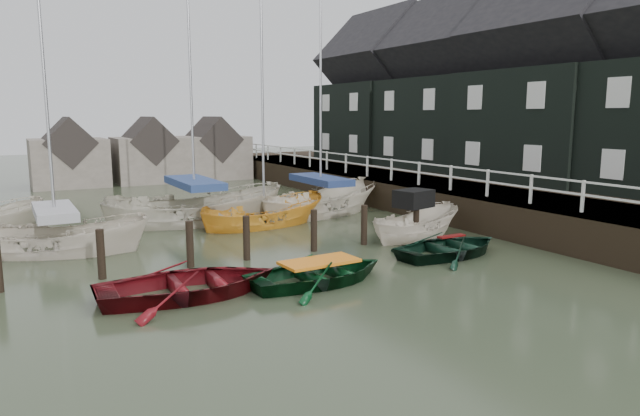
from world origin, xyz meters
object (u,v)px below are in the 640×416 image
sailboat_c (264,225)px  sailboat_d (321,213)px  rowboat_red (190,296)px  sailboat_a (58,251)px  rowboat_dkgreen (451,255)px  motorboat (416,236)px  sailboat_b (196,222)px  rowboat_green (319,283)px

sailboat_c → sailboat_d: size_ratio=0.94×
rowboat_red → sailboat_a: sailboat_a is taller
sailboat_a → sailboat_c: bearing=-59.6°
rowboat_red → sailboat_d: size_ratio=0.40×
sailboat_d → rowboat_red: bearing=119.9°
rowboat_dkgreen → motorboat: 2.69m
motorboat → sailboat_a: bearing=57.6°
sailboat_b → rowboat_dkgreen: bearing=-140.8°
sailboat_a → sailboat_c: (7.89, 1.07, -0.05)m
rowboat_dkgreen → sailboat_d: (0.13, 8.89, 0.06)m
rowboat_green → motorboat: (5.87, 3.21, 0.09)m
rowboat_green → motorboat: bearing=-64.1°
rowboat_dkgreen → sailboat_d: bearing=-5.0°
rowboat_green → rowboat_dkgreen: bearing=-86.2°
rowboat_dkgreen → motorboat: motorboat is taller
rowboat_dkgreen → rowboat_red: bearing=86.0°
rowboat_red → sailboat_b: (3.05, 9.54, 0.06)m
rowboat_red → motorboat: motorboat is taller
sailboat_b → sailboat_a: bearing=126.7°
sailboat_a → rowboat_green: bearing=-117.9°
rowboat_red → rowboat_green: (3.41, -0.57, 0.00)m
rowboat_dkgreen → sailboat_a: 12.92m
rowboat_red → rowboat_dkgreen: size_ratio=1.13×
rowboat_red → sailboat_d: sailboat_d is taller
sailboat_c → sailboat_d: (3.36, 1.24, 0.04)m
rowboat_green → sailboat_d: (5.34, 9.49, 0.06)m
sailboat_b → rowboat_green: bearing=-169.2°
rowboat_green → motorboat: motorboat is taller
sailboat_c → sailboat_d: bearing=-77.3°
rowboat_dkgreen → sailboat_b: 11.02m
rowboat_dkgreen → sailboat_c: size_ratio=0.37×
rowboat_green → sailboat_b: 10.12m
rowboat_red → sailboat_b: 10.02m
sailboat_b → motorboat: bearing=-129.1°
motorboat → sailboat_d: sailboat_d is taller
rowboat_red → rowboat_dkgreen: rowboat_red is taller
sailboat_a → sailboat_b: size_ratio=0.88×
rowboat_red → motorboat: bearing=-71.9°
rowboat_dkgreen → sailboat_b: size_ratio=0.35×
motorboat → rowboat_dkgreen: bearing=152.2°
motorboat → sailboat_c: sailboat_c is taller
rowboat_dkgreen → sailboat_a: size_ratio=0.40×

